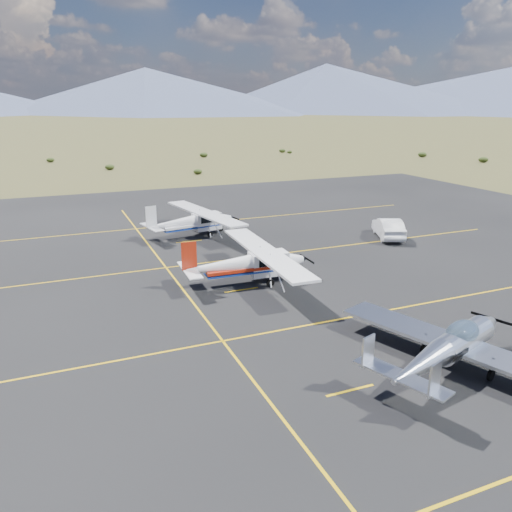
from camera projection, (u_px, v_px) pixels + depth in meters
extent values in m
plane|color=#383D1C|center=(364.00, 337.00, 22.29)|extent=(1600.00, 1600.00, 0.00)
cube|color=black|center=(294.00, 286.00, 28.46)|extent=(72.00, 72.00, 0.02)
cube|color=silver|center=(460.00, 345.00, 19.62)|extent=(5.01, 10.30, 0.14)
ellipsoid|color=#99BFD8|center=(462.00, 333.00, 19.46)|extent=(2.14, 1.64, 0.94)
cube|color=silver|center=(401.00, 376.00, 16.81)|extent=(1.90, 3.52, 0.07)
cube|color=silver|center=(435.00, 379.00, 15.65)|extent=(0.62, 0.27, 1.15)
cube|color=silver|center=(368.00, 351.00, 17.44)|extent=(0.62, 0.27, 1.15)
cylinder|color=black|center=(479.00, 346.00, 20.99)|extent=(0.40, 0.23, 0.39)
cylinder|color=black|center=(491.00, 375.00, 18.68)|extent=(0.48, 0.27, 0.46)
cylinder|color=black|center=(424.00, 349.00, 20.63)|extent=(0.48, 0.27, 0.46)
cube|color=white|center=(268.00, 263.00, 29.03)|extent=(2.23, 1.22, 1.34)
cube|color=white|center=(265.00, 252.00, 28.76)|extent=(1.95, 10.99, 0.14)
cube|color=black|center=(268.00, 259.00, 28.95)|extent=(1.63, 1.24, 0.55)
cube|color=#AA220E|center=(248.00, 267.00, 28.63)|extent=(5.01, 1.34, 0.18)
cube|color=#AA220E|center=(189.00, 256.00, 27.18)|extent=(0.85, 0.10, 1.59)
cube|color=white|center=(190.00, 270.00, 27.42)|extent=(0.86, 3.21, 0.06)
cylinder|color=black|center=(288.00, 275.00, 29.72)|extent=(0.36, 0.11, 0.36)
cylinder|color=black|center=(270.00, 283.00, 28.24)|extent=(0.44, 0.15, 0.44)
cylinder|color=black|center=(257.00, 272.00, 30.11)|extent=(0.44, 0.15, 0.44)
cube|color=silver|center=(207.00, 221.00, 39.40)|extent=(2.31, 1.49, 1.32)
cube|color=silver|center=(204.00, 213.00, 39.09)|extent=(3.43, 10.83, 0.14)
cube|color=black|center=(207.00, 218.00, 39.32)|extent=(1.75, 1.42, 0.54)
cube|color=silver|center=(192.00, 224.00, 38.77)|extent=(5.00, 2.00, 0.18)
cube|color=silver|center=(151.00, 217.00, 36.73)|extent=(0.83, 0.22, 1.56)
cube|color=silver|center=(152.00, 227.00, 36.96)|extent=(1.28, 3.20, 0.06)
cylinder|color=black|center=(221.00, 229.00, 40.31)|extent=(0.36, 0.16, 0.35)
cylinder|color=black|center=(210.00, 234.00, 38.66)|extent=(0.45, 0.20, 0.43)
cylinder|color=black|center=(198.00, 229.00, 40.30)|extent=(0.45, 0.20, 0.43)
imported|color=white|center=(388.00, 228.00, 38.37)|extent=(3.37, 4.92, 1.54)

